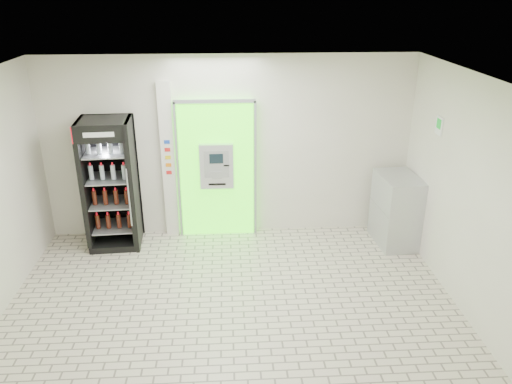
{
  "coord_description": "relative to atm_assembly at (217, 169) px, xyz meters",
  "views": [
    {
      "loc": [
        -0.01,
        -5.31,
        3.98
      ],
      "look_at": [
        0.37,
        1.2,
        1.25
      ],
      "focal_mm": 35.0,
      "sensor_mm": 36.0,
      "label": 1
    }
  ],
  "objects": [
    {
      "name": "atm_assembly",
      "position": [
        0.0,
        0.0,
        0.0
      ],
      "size": [
        1.3,
        0.24,
        2.33
      ],
      "color": "#41F717",
      "rests_on": "ground"
    },
    {
      "name": "ground",
      "position": [
        0.2,
        -2.41,
        -1.17
      ],
      "size": [
        6.0,
        6.0,
        0.0
      ],
      "primitive_type": "plane",
      "color": "#C0B19F",
      "rests_on": "ground"
    },
    {
      "name": "room_shell",
      "position": [
        0.2,
        -2.41,
        0.67
      ],
      "size": [
        6.0,
        6.0,
        6.0
      ],
      "color": "silver",
      "rests_on": "ground"
    },
    {
      "name": "beverage_cooler",
      "position": [
        -1.67,
        -0.26,
        -0.16
      ],
      "size": [
        0.83,
        0.77,
        2.1
      ],
      "rotation": [
        0.0,
        0.0,
        0.06
      ],
      "color": "black",
      "rests_on": "ground"
    },
    {
      "name": "exit_sign",
      "position": [
        3.19,
        -1.01,
        0.95
      ],
      "size": [
        0.02,
        0.22,
        0.26
      ],
      "color": "white",
      "rests_on": "room_shell"
    },
    {
      "name": "steel_cabinet",
      "position": [
        2.9,
        -0.51,
        -0.59
      ],
      "size": [
        0.65,
        0.91,
        1.17
      ],
      "rotation": [
        0.0,
        0.0,
        0.07
      ],
      "color": "#B0B2B8",
      "rests_on": "ground"
    },
    {
      "name": "pillar",
      "position": [
        -0.78,
        0.04,
        0.13
      ],
      "size": [
        0.22,
        0.11,
        2.6
      ],
      "color": "silver",
      "rests_on": "ground"
    }
  ]
}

